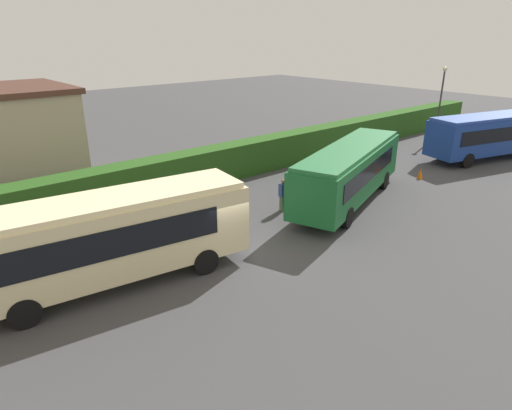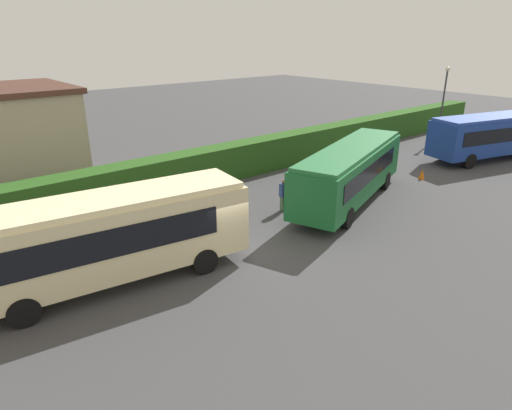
{
  "view_description": "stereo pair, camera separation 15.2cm",
  "coord_description": "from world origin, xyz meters",
  "px_view_note": "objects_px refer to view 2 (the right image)",
  "views": [
    {
      "loc": [
        -9.6,
        -12.86,
        8.48
      ],
      "look_at": [
        1.99,
        0.63,
        1.57
      ],
      "focal_mm": 31.57,
      "sensor_mm": 36.0,
      "label": 1
    },
    {
      "loc": [
        -9.49,
        -12.96,
        8.48
      ],
      "look_at": [
        1.99,
        0.63,
        1.57
      ],
      "focal_mm": 31.57,
      "sensor_mm": 36.0,
      "label": 2
    }
  ],
  "objects_px": {
    "lamppost": "(444,95)",
    "person_right": "(448,134)",
    "bus_cream": "(110,235)",
    "bus_green": "(350,171)",
    "traffic_cone": "(422,174)",
    "bus_blue": "(488,135)",
    "person_center": "(284,194)"
  },
  "relations": [
    {
      "from": "traffic_cone",
      "to": "lamppost",
      "type": "relative_size",
      "value": 0.1
    },
    {
      "from": "bus_cream",
      "to": "person_right",
      "type": "relative_size",
      "value": 5.61
    },
    {
      "from": "bus_cream",
      "to": "bus_green",
      "type": "height_order",
      "value": "bus_cream"
    },
    {
      "from": "person_right",
      "to": "lamppost",
      "type": "xyz_separation_m",
      "value": [
        2.06,
        1.88,
        2.64
      ]
    },
    {
      "from": "person_center",
      "to": "traffic_cone",
      "type": "height_order",
      "value": "person_center"
    },
    {
      "from": "bus_cream",
      "to": "traffic_cone",
      "type": "xyz_separation_m",
      "value": [
        19.46,
        -0.53,
        -1.58
      ]
    },
    {
      "from": "bus_blue",
      "to": "lamppost",
      "type": "relative_size",
      "value": 1.57
    },
    {
      "from": "person_right",
      "to": "traffic_cone",
      "type": "xyz_separation_m",
      "value": [
        -9.06,
        -3.26,
        -0.66
      ]
    },
    {
      "from": "person_center",
      "to": "lamppost",
      "type": "height_order",
      "value": "lamppost"
    },
    {
      "from": "person_center",
      "to": "lamppost",
      "type": "distance_m",
      "value": 21.63
    },
    {
      "from": "bus_blue",
      "to": "bus_green",
      "type": "bearing_deg",
      "value": -167.14
    },
    {
      "from": "lamppost",
      "to": "person_right",
      "type": "bearing_deg",
      "value": -137.62
    },
    {
      "from": "bus_green",
      "to": "bus_cream",
      "type": "bearing_deg",
      "value": 159.77
    },
    {
      "from": "bus_blue",
      "to": "person_right",
      "type": "distance_m",
      "value": 4.18
    },
    {
      "from": "bus_green",
      "to": "person_right",
      "type": "bearing_deg",
      "value": -8.8
    },
    {
      "from": "bus_green",
      "to": "traffic_cone",
      "type": "relative_size",
      "value": 17.38
    },
    {
      "from": "traffic_cone",
      "to": "lamppost",
      "type": "distance_m",
      "value": 12.69
    },
    {
      "from": "lamppost",
      "to": "bus_blue",
      "type": "bearing_deg",
      "value": -124.22
    },
    {
      "from": "traffic_cone",
      "to": "person_center",
      "type": "bearing_deg",
      "value": 170.46
    },
    {
      "from": "bus_blue",
      "to": "lamppost",
      "type": "height_order",
      "value": "lamppost"
    },
    {
      "from": "person_center",
      "to": "person_right",
      "type": "bearing_deg",
      "value": -80.03
    },
    {
      "from": "bus_green",
      "to": "person_right",
      "type": "distance_m",
      "value": 15.99
    },
    {
      "from": "bus_cream",
      "to": "bus_green",
      "type": "xyz_separation_m",
      "value": [
        12.82,
        -0.2,
        -0.14
      ]
    },
    {
      "from": "bus_blue",
      "to": "bus_cream",
      "type": "bearing_deg",
      "value": -166.03
    },
    {
      "from": "bus_cream",
      "to": "bus_green",
      "type": "relative_size",
      "value": 0.97
    },
    {
      "from": "traffic_cone",
      "to": "lamppost",
      "type": "bearing_deg",
      "value": 24.8
    },
    {
      "from": "bus_green",
      "to": "traffic_cone",
      "type": "height_order",
      "value": "bus_green"
    },
    {
      "from": "bus_blue",
      "to": "person_right",
      "type": "relative_size",
      "value": 5.05
    },
    {
      "from": "bus_cream",
      "to": "bus_blue",
      "type": "bearing_deg",
      "value": 5.92
    },
    {
      "from": "bus_cream",
      "to": "lamppost",
      "type": "relative_size",
      "value": 1.75
    },
    {
      "from": "person_center",
      "to": "bus_green",
      "type": "bearing_deg",
      "value": -106.38
    },
    {
      "from": "person_center",
      "to": "bus_blue",
      "type": "bearing_deg",
      "value": -91.75
    }
  ]
}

